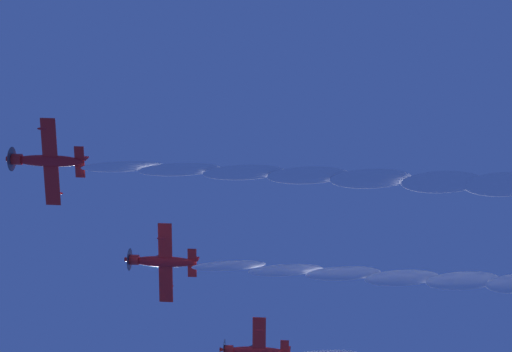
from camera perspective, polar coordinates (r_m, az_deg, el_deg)
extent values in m
ellipsoid|color=red|center=(79.11, -14.04, 1.02)|extent=(6.73, 2.53, 1.75)
cylinder|color=red|center=(80.10, -16.09, 1.11)|extent=(1.18, 1.39, 1.32)
cone|color=red|center=(80.32, -16.52, 1.13)|extent=(0.83, 0.71, 0.65)
cylinder|color=#3F3F47|center=(80.27, -16.42, 1.13)|extent=(0.70, 2.69, 2.75)
cube|color=red|center=(78.94, -13.93, 0.93)|extent=(2.80, 8.30, 2.20)
ellipsoid|color=red|center=(76.28, -14.49, 3.16)|extent=(0.95, 0.45, 0.36)
ellipsoid|color=red|center=(81.71, -13.41, -1.16)|extent=(0.95, 0.45, 0.36)
cube|color=red|center=(78.30, -12.02, 0.95)|extent=(1.39, 3.05, 0.86)
cube|color=red|center=(78.62, -11.89, 1.20)|extent=(1.23, 0.56, 1.18)
ellipsoid|color=#1E232D|center=(79.48, -14.17, 1.23)|extent=(1.66, 1.09, 0.90)
ellipsoid|color=red|center=(84.92, -6.35, -5.86)|extent=(6.73, 2.62, 1.83)
cylinder|color=red|center=(85.51, -8.34, -5.71)|extent=(1.19, 1.45, 1.38)
cone|color=red|center=(85.65, -8.77, -5.68)|extent=(0.83, 0.74, 0.68)
cylinder|color=#3F3F47|center=(85.61, -8.67, -5.69)|extent=(0.73, 2.79, 2.86)
cube|color=red|center=(84.79, -6.23, -5.96)|extent=(2.77, 8.17, 2.76)
ellipsoid|color=red|center=(81.53, -6.53, -4.28)|extent=(0.95, 0.47, 0.38)
ellipsoid|color=red|center=(88.12, -5.96, -7.52)|extent=(0.95, 0.47, 0.38)
cube|color=red|center=(84.48, -4.41, -5.97)|extent=(1.38, 3.01, 1.07)
cube|color=red|center=(84.76, -4.32, -5.70)|extent=(1.24, 0.64, 1.17)
ellipsoid|color=#1E232D|center=(85.21, -6.50, -5.62)|extent=(1.66, 1.13, 0.94)
ellipsoid|color=red|center=(89.93, 0.09, -11.98)|extent=(6.73, 2.52, 1.71)
cylinder|color=red|center=(90.14, -1.87, -11.86)|extent=(1.17, 1.39, 1.32)
cone|color=red|center=(90.20, -2.28, -11.83)|extent=(0.82, 0.71, 0.65)
cylinder|color=#3F3F47|center=(90.18, -2.19, -11.84)|extent=(0.69, 2.69, 2.75)
ellipsoid|color=red|center=(86.45, 0.18, -10.57)|extent=(0.94, 0.45, 0.36)
cube|color=red|center=(90.13, 2.03, -11.79)|extent=(1.22, 0.56, 1.17)
ellipsoid|color=#1E232D|center=(90.18, -0.08, -11.75)|extent=(1.65, 1.09, 0.89)
ellipsoid|color=white|center=(77.40, -9.17, 0.65)|extent=(7.67, 2.29, 1.66)
ellipsoid|color=white|center=(76.04, -5.26, 0.45)|extent=(7.72, 2.50, 1.87)
ellipsoid|color=white|center=(75.49, -0.84, 0.26)|extent=(7.78, 2.70, 2.07)
ellipsoid|color=white|center=(75.30, 3.60, 0.05)|extent=(7.83, 2.90, 2.27)
ellipsoid|color=white|center=(75.41, 7.91, -0.18)|extent=(7.89, 3.11, 2.47)
ellipsoid|color=white|center=(75.74, 12.69, -0.40)|extent=(7.94, 3.31, 2.67)
ellipsoid|color=white|center=(77.00, 16.70, -0.55)|extent=(7.99, 3.51, 2.88)
ellipsoid|color=white|center=(83.99, -1.89, -6.17)|extent=(7.67, 2.29, 1.66)
ellipsoid|color=white|center=(83.77, 2.05, -6.48)|extent=(7.72, 2.50, 1.87)
ellipsoid|color=white|center=(83.48, 6.01, -6.67)|extent=(7.78, 2.70, 2.07)
ellipsoid|color=white|center=(84.24, 9.98, -6.90)|extent=(7.83, 2.90, 2.27)
ellipsoid|color=white|center=(84.85, 14.03, -6.99)|extent=(7.89, 3.11, 2.47)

